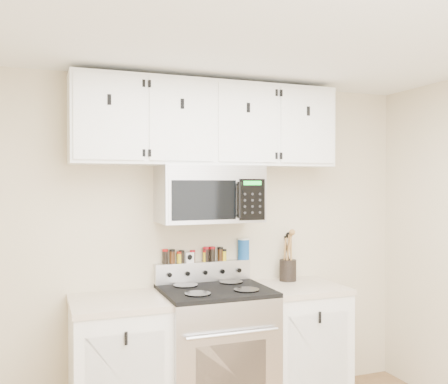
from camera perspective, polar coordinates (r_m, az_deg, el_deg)
name	(u,v)px	position (r m, az deg, el deg)	size (l,w,h in m)	color
back_wall	(202,242)	(3.91, -2.57, -5.72)	(3.50, 0.01, 2.50)	#C5B993
ceiling	(321,8)	(2.42, 11.06, 19.96)	(3.50, 3.50, 0.01)	white
range	(215,352)	(3.79, -1.01, -17.81)	(0.76, 0.65, 1.10)	#B7B7BA
base_cabinet_left	(118,367)	(3.66, -11.97, -18.95)	(0.64, 0.62, 0.92)	white
base_cabinet_right	(298,344)	(4.08, 8.46, -16.78)	(0.64, 0.62, 0.92)	white
microwave	(210,194)	(3.71, -1.66, -0.21)	(0.76, 0.44, 0.42)	#9E9EA3
upper_cabinets	(208,124)	(3.75, -1.80, 7.76)	(2.00, 0.35, 0.62)	white
utensil_crock	(288,268)	(4.10, 7.31, -8.66)	(0.14, 0.14, 0.40)	black
kitchen_timer	(189,257)	(3.86, -4.07, -7.46)	(0.07, 0.06, 0.08)	white
salt_canister	(244,249)	(4.00, 2.25, -6.50)	(0.09, 0.09, 0.17)	#164F9C
spice_jar_0	(165,256)	(3.81, -6.74, -7.33)	(0.04, 0.04, 0.11)	black
spice_jar_1	(172,256)	(3.82, -5.94, -7.32)	(0.04, 0.04, 0.11)	#462510
spice_jar_2	(179,257)	(3.84, -5.11, -7.43)	(0.04, 0.04, 0.09)	gold
spice_jar_3	(182,257)	(3.84, -4.87, -7.36)	(0.04, 0.04, 0.10)	black
spice_jar_4	(193,256)	(3.87, -3.61, -7.33)	(0.04, 0.04, 0.09)	#462210
spice_jar_5	(205,256)	(3.90, -2.13, -7.29)	(0.04, 0.04, 0.09)	gold
spice_jar_6	(206,254)	(3.90, -2.07, -7.12)	(0.05, 0.05, 0.11)	black
spice_jar_7	(212,254)	(3.91, -1.36, -7.08)	(0.05, 0.05, 0.11)	black
spice_jar_8	(220,254)	(3.94, -0.42, -7.08)	(0.04, 0.04, 0.11)	#39200D
spice_jar_9	(224,255)	(3.95, 0.01, -7.18)	(0.04, 0.04, 0.09)	yellow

